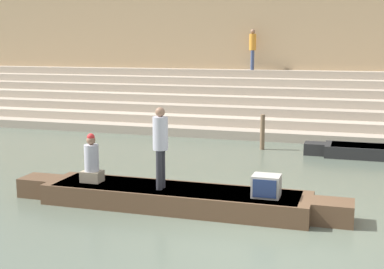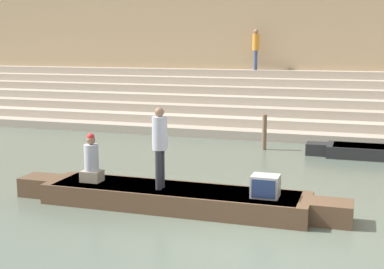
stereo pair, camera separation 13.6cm
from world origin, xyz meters
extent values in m
plane|color=#566051|center=(0.00, 0.00, 0.00)|extent=(120.00, 120.00, 0.00)
cube|color=tan|center=(0.00, 11.27, 0.15)|extent=(36.00, 5.60, 0.31)
cube|color=#B2A28D|center=(0.00, 11.67, 0.46)|extent=(36.00, 4.80, 0.31)
cube|color=tan|center=(0.00, 12.07, 0.77)|extent=(36.00, 4.00, 0.31)
cube|color=#B2A28D|center=(0.00, 12.47, 1.08)|extent=(36.00, 3.20, 0.31)
cube|color=tan|center=(0.00, 12.87, 1.39)|extent=(36.00, 2.40, 0.31)
cube|color=#B2A28D|center=(0.00, 13.27, 1.70)|extent=(36.00, 1.60, 0.31)
cube|color=tan|center=(0.00, 13.67, 2.00)|extent=(36.00, 0.80, 0.31)
cube|color=tan|center=(0.00, 14.67, 3.17)|extent=(34.20, 1.20, 6.33)
cube|color=brown|center=(0.00, 14.05, 0.30)|extent=(34.20, 0.12, 0.60)
cube|color=brown|center=(-1.96, 0.58, 0.21)|extent=(5.45, 1.22, 0.41)
cube|color=#993328|center=(-1.96, 0.58, 0.39)|extent=(5.01, 1.12, 0.05)
cube|color=brown|center=(1.15, 0.58, 0.21)|extent=(0.76, 0.67, 0.41)
cube|color=brown|center=(-5.06, 0.58, 0.21)|extent=(0.76, 0.67, 0.41)
cylinder|color=olive|center=(-2.77, 1.29, 0.31)|extent=(2.47, 0.04, 0.04)
cylinder|color=#28282D|center=(-2.21, 0.55, 0.81)|extent=(0.13, 0.13, 0.79)
cylinder|color=#28282D|center=(-2.21, 0.39, 0.81)|extent=(0.13, 0.13, 0.79)
cylinder|color=#B2B2BC|center=(-2.21, 0.47, 1.54)|extent=(0.30, 0.30, 0.66)
sphere|color=#8C664C|center=(-2.21, 0.47, 1.96)|extent=(0.19, 0.19, 0.19)
cube|color=gray|center=(-3.78, 0.54, 0.53)|extent=(0.42, 0.33, 0.23)
cylinder|color=#B2B2BC|center=(-3.78, 0.54, 0.93)|extent=(0.30, 0.30, 0.56)
sphere|color=#8C664C|center=(-3.78, 0.54, 1.30)|extent=(0.19, 0.19, 0.19)
sphere|color=red|center=(-3.78, 0.54, 1.37)|extent=(0.16, 0.16, 0.16)
cube|color=#9E998E|center=(-0.09, 0.51, 0.63)|extent=(0.52, 0.43, 0.42)
cube|color=navy|center=(-0.09, 0.29, 0.63)|extent=(0.44, 0.02, 0.34)
cube|color=black|center=(0.34, 6.83, 0.18)|extent=(0.61, 0.58, 0.35)
cylinder|color=brown|center=(-1.29, 7.11, 0.55)|extent=(0.14, 0.14, 1.11)
cylinder|color=#3D4C75|center=(-2.90, 13.75, 2.58)|extent=(0.12, 0.12, 0.83)
cylinder|color=#3D4C75|center=(-2.90, 13.59, 2.58)|extent=(0.12, 0.12, 0.83)
cylinder|color=orange|center=(-2.90, 13.67, 3.34)|extent=(0.29, 0.29, 0.70)
sphere|color=#8C664C|center=(-2.90, 13.67, 3.79)|extent=(0.20, 0.20, 0.20)
camera|label=1|loc=(1.46, -9.28, 3.30)|focal=50.00mm
camera|label=2|loc=(1.59, -9.24, 3.30)|focal=50.00mm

